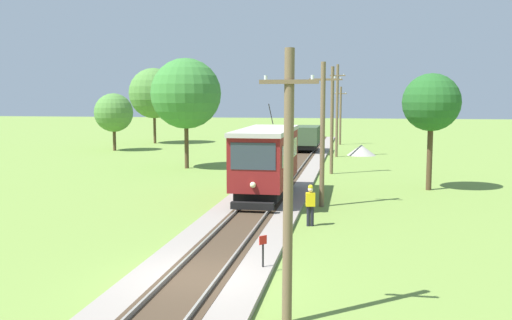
# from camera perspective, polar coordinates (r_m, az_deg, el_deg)

# --- Properties ---
(ground_plane) EXTENTS (260.00, 260.00, 0.00)m
(ground_plane) POSITION_cam_1_polar(r_m,az_deg,el_deg) (17.22, -6.05, -12.20)
(ground_plane) COLOR olive
(track_ballast) EXTENTS (4.20, 120.00, 0.18)m
(track_ballast) POSITION_cam_1_polar(r_m,az_deg,el_deg) (17.19, -6.06, -11.91)
(track_ballast) COLOR gray
(track_ballast) RESTS_ON ground
(sleeper_bed) EXTENTS (2.04, 120.00, 0.01)m
(sleeper_bed) POSITION_cam_1_polar(r_m,az_deg,el_deg) (17.16, -6.06, -11.61)
(sleeper_bed) COLOR #423323
(sleeper_bed) RESTS_ON track_ballast
(rail_left) EXTENTS (0.07, 120.00, 0.14)m
(rail_left) POSITION_cam_1_polar(r_m,az_deg,el_deg) (17.35, -8.40, -11.22)
(rail_left) COLOR gray
(rail_left) RESTS_ON track_ballast
(rail_right) EXTENTS (0.07, 120.00, 0.14)m
(rail_right) POSITION_cam_1_polar(r_m,az_deg,el_deg) (16.97, -3.68, -11.57)
(rail_right) COLOR gray
(rail_right) RESTS_ON track_ballast
(red_tram) EXTENTS (2.60, 8.54, 4.79)m
(red_tram) POSITION_cam_1_polar(r_m,az_deg,el_deg) (29.80, 1.05, 0.07)
(red_tram) COLOR maroon
(red_tram) RESTS_ON rail_right
(freight_car) EXTENTS (2.40, 5.20, 2.31)m
(freight_car) POSITION_cam_1_polar(r_m,az_deg,el_deg) (55.19, 5.11, 2.31)
(freight_car) COLOR #384C33
(freight_car) RESTS_ON rail_right
(utility_pole_foreground) EXTENTS (1.40, 0.50, 6.63)m
(utility_pole_foreground) POSITION_cam_1_polar(r_m,az_deg,el_deg) (13.50, 3.27, -2.43)
(utility_pole_foreground) COLOR brown
(utility_pole_foreground) RESTS_ON ground
(utility_pole_near_tram) EXTENTS (1.40, 0.26, 7.18)m
(utility_pole_near_tram) POSITION_cam_1_polar(r_m,az_deg,el_deg) (28.16, 6.73, 2.71)
(utility_pole_near_tram) COLOR brown
(utility_pole_near_tram) RESTS_ON ground
(utility_pole_mid) EXTENTS (1.40, 0.49, 7.59)m
(utility_pole_mid) POSITION_cam_1_polar(r_m,az_deg,el_deg) (40.23, 7.68, 4.08)
(utility_pole_mid) COLOR brown
(utility_pole_mid) RESTS_ON ground
(utility_pole_far) EXTENTS (1.40, 0.36, 8.39)m
(utility_pole_far) POSITION_cam_1_polar(r_m,az_deg,el_deg) (51.99, 8.18, 5.03)
(utility_pole_far) COLOR brown
(utility_pole_far) RESTS_ON ground
(utility_pole_distant) EXTENTS (1.40, 0.25, 6.62)m
(utility_pole_distant) POSITION_cam_1_polar(r_m,az_deg,el_deg) (65.45, 8.52, 4.52)
(utility_pole_distant) COLOR brown
(utility_pole_distant) RESTS_ON ground
(trackside_signal_marker) EXTENTS (0.21, 0.21, 1.18)m
(trackside_signal_marker) POSITION_cam_1_polar(r_m,az_deg,el_deg) (17.85, 0.71, -9.24)
(trackside_signal_marker) COLOR black
(trackside_signal_marker) RESTS_ON ground
(gravel_pile) EXTENTS (2.71, 2.71, 0.99)m
(gravel_pile) POSITION_cam_1_polar(r_m,az_deg,el_deg) (53.93, 10.58, 0.99)
(gravel_pile) COLOR #9E998E
(gravel_pile) RESTS_ON ground
(track_worker) EXTENTS (0.42, 0.31, 1.78)m
(track_worker) POSITION_cam_1_polar(r_m,az_deg,el_deg) (24.12, 5.51, -4.37)
(track_worker) COLOR black
(track_worker) RESTS_ON ground
(tree_left_near) EXTENTS (3.37, 3.37, 6.84)m
(tree_left_near) POSITION_cam_1_polar(r_m,az_deg,el_deg) (34.51, 17.29, 5.53)
(tree_left_near) COLOR #4C3823
(tree_left_near) RESTS_ON ground
(tree_right_near) EXTENTS (5.87, 5.87, 8.82)m
(tree_right_near) POSITION_cam_1_polar(r_m,az_deg,el_deg) (67.51, -10.26, 6.64)
(tree_right_near) COLOR #4C3823
(tree_right_near) RESTS_ON ground
(tree_left_far) EXTENTS (5.35, 5.35, 8.40)m
(tree_left_far) POSITION_cam_1_polar(r_m,az_deg,el_deg) (43.46, -7.09, 6.66)
(tree_left_far) COLOR #4C3823
(tree_left_far) RESTS_ON ground
(tree_right_far) EXTENTS (3.91, 3.91, 5.83)m
(tree_right_far) POSITION_cam_1_polar(r_m,az_deg,el_deg) (59.23, -14.17, 4.65)
(tree_right_far) COLOR #4C3823
(tree_right_far) RESTS_ON ground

